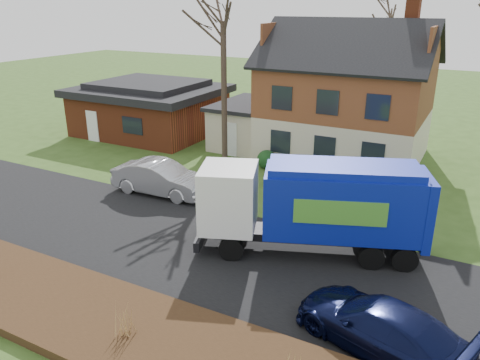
% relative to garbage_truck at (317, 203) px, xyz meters
% --- Properties ---
extents(ground, '(120.00, 120.00, 0.00)m').
position_rel_garbage_truck_xyz_m(ground, '(-4.47, -1.69, -2.05)').
color(ground, '#314C19').
rests_on(ground, ground).
extents(road, '(80.00, 7.00, 0.02)m').
position_rel_garbage_truck_xyz_m(road, '(-4.47, -1.69, -2.04)').
color(road, black).
rests_on(road, ground).
extents(mulch_verge, '(80.00, 3.50, 0.30)m').
position_rel_garbage_truck_xyz_m(mulch_verge, '(-4.47, -6.99, -1.90)').
color(mulch_verge, black).
rests_on(mulch_verge, ground).
extents(main_house, '(12.95, 8.95, 9.26)m').
position_rel_garbage_truck_xyz_m(main_house, '(-2.98, 12.22, 1.97)').
color(main_house, beige).
rests_on(main_house, ground).
extents(ranch_house, '(9.80, 8.20, 3.70)m').
position_rel_garbage_truck_xyz_m(ranch_house, '(-16.47, 11.31, -0.24)').
color(ranch_house, brown).
rests_on(ranch_house, ground).
extents(garbage_truck, '(8.57, 5.02, 3.56)m').
position_rel_garbage_truck_xyz_m(garbage_truck, '(0.00, 0.00, 0.00)').
color(garbage_truck, black).
rests_on(garbage_truck, ground).
extents(silver_sedan, '(5.00, 1.93, 1.63)m').
position_rel_garbage_truck_xyz_m(silver_sedan, '(-8.68, 2.08, -1.24)').
color(silver_sedan, '#B1B3BA').
rests_on(silver_sedan, ground).
extents(navy_wagon, '(5.32, 3.49, 1.43)m').
position_rel_garbage_truck_xyz_m(navy_wagon, '(3.34, -4.21, -1.34)').
color(navy_wagon, black).
rests_on(navy_wagon, ground).
extents(grass_clump_mid, '(0.37, 0.30, 1.02)m').
position_rel_garbage_truck_xyz_m(grass_clump_mid, '(-2.96, -7.24, -1.24)').
color(grass_clump_mid, '#AB824B').
rests_on(grass_clump_mid, mulch_verge).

